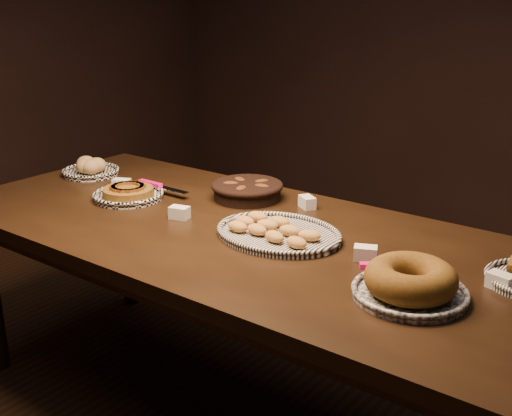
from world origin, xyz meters
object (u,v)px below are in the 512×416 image
Objects in this scene: apple_tart_plate at (129,193)px; madeleine_platter at (276,232)px; buffet_table at (253,252)px; bundt_cake_plate at (410,283)px.

apple_tart_plate is 0.76× the size of madeleine_platter.
buffet_table is 0.63m from apple_tart_plate.
apple_tart_plate is 0.71m from madeleine_platter.
madeleine_platter is at bearing 9.99° from apple_tart_plate.
bundt_cake_plate is (1.26, -0.14, 0.02)m from apple_tart_plate.
apple_tart_plate is 1.26m from bundt_cake_plate.
bundt_cake_plate is at bearing -11.94° from buffet_table.
buffet_table is 6.38× the size of bundt_cake_plate.
bundt_cake_plate reaches higher than apple_tart_plate.
bundt_cake_plate is at bearing -35.79° from madeleine_platter.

